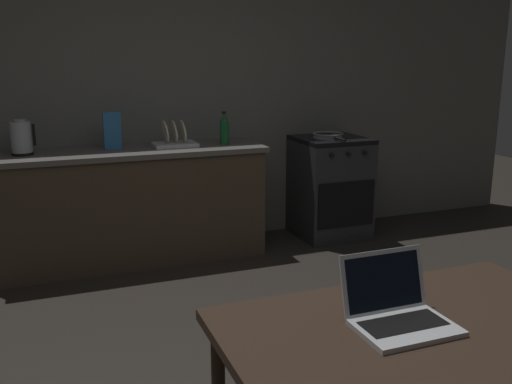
# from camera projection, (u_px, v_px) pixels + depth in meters

# --- Properties ---
(back_wall) EXTENTS (6.40, 0.10, 2.57)m
(back_wall) POSITION_uv_depth(u_px,v_px,m) (209.00, 94.00, 4.85)
(back_wall) COLOR slate
(back_wall) RESTS_ON ground_plane
(kitchen_counter) EXTENTS (2.16, 0.64, 0.90)m
(kitchen_counter) POSITION_uv_depth(u_px,v_px,m) (128.00, 205.00, 4.46)
(kitchen_counter) COLOR #4C3D2D
(kitchen_counter) RESTS_ON ground_plane
(stove_oven) EXTENTS (0.60, 0.62, 0.90)m
(stove_oven) POSITION_uv_depth(u_px,v_px,m) (330.00, 187.00, 5.08)
(stove_oven) COLOR #2D2D30
(stove_oven) RESTS_ON ground_plane
(dining_table) EXTENTS (1.31, 0.89, 0.74)m
(dining_table) POSITION_uv_depth(u_px,v_px,m) (428.00, 352.00, 1.82)
(dining_table) COLOR #332319
(dining_table) RESTS_ON ground_plane
(laptop) EXTENTS (0.32, 0.28, 0.22)m
(laptop) POSITION_uv_depth(u_px,v_px,m) (398.00, 312.00, 1.85)
(laptop) COLOR silver
(laptop) RESTS_ON dining_table
(electric_kettle) EXTENTS (0.17, 0.15, 0.26)m
(electric_kettle) POSITION_uv_depth(u_px,v_px,m) (21.00, 138.00, 4.06)
(electric_kettle) COLOR black
(electric_kettle) RESTS_ON kitchen_counter
(bottle) EXTENTS (0.07, 0.07, 0.27)m
(bottle) POSITION_uv_depth(u_px,v_px,m) (224.00, 129.00, 4.55)
(bottle) COLOR #19592D
(bottle) RESTS_ON kitchen_counter
(frying_pan) EXTENTS (0.27, 0.44, 0.05)m
(frying_pan) POSITION_uv_depth(u_px,v_px,m) (328.00, 135.00, 4.93)
(frying_pan) COLOR gray
(frying_pan) RESTS_ON stove_oven
(cereal_box) EXTENTS (0.13, 0.05, 0.29)m
(cereal_box) POSITION_uv_depth(u_px,v_px,m) (112.00, 131.00, 4.30)
(cereal_box) COLOR #3372B2
(cereal_box) RESTS_ON kitchen_counter
(dish_rack) EXTENTS (0.34, 0.26, 0.21)m
(dish_rack) POSITION_uv_depth(u_px,v_px,m) (174.00, 140.00, 4.48)
(dish_rack) COLOR silver
(dish_rack) RESTS_ON kitchen_counter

